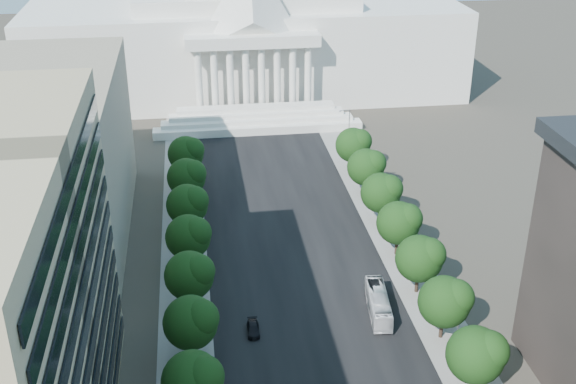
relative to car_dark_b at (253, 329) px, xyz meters
name	(u,v)px	position (x,y,z in m)	size (l,w,h in m)	color
road_asphalt	(290,244)	(9.05, 25.15, -0.64)	(30.00, 260.00, 0.01)	black
sidewalk_left	(184,251)	(-9.95, 25.15, -0.64)	(8.00, 260.00, 0.02)	gray
sidewalk_right	(392,237)	(28.05, 25.15, -0.64)	(8.00, 260.00, 0.02)	gray
capitol	(244,19)	(9.05, 120.04, 19.37)	(120.00, 56.00, 73.00)	white
office_block_left_far	(12,160)	(-38.95, 35.15, 14.36)	(38.00, 52.00, 30.00)	gray
tree_l_d	(195,380)	(-8.61, -17.04, 5.81)	(7.79, 7.60, 9.97)	#33261C
tree_l_e	(193,321)	(-8.61, -5.04, 5.81)	(7.79, 7.60, 9.97)	#33261C
tree_l_f	(191,274)	(-8.61, 6.96, 5.81)	(7.79, 7.60, 9.97)	#33261C
tree_l_g	(190,236)	(-8.61, 18.96, 5.81)	(7.79, 7.60, 9.97)	#33261C
tree_l_h	(189,204)	(-8.61, 30.96, 5.81)	(7.79, 7.60, 9.97)	#33261C
tree_l_i	(188,176)	(-8.61, 42.96, 5.81)	(7.79, 7.60, 9.97)	#33261C
tree_l_j	(187,153)	(-8.61, 54.96, 5.81)	(7.79, 7.60, 9.97)	#33261C
tree_r_d	(479,354)	(27.39, -17.04, 5.81)	(7.79, 7.60, 9.97)	#33261C
tree_r_e	(447,301)	(27.39, -5.04, 5.81)	(7.79, 7.60, 9.97)	#33261C
tree_r_f	(422,258)	(27.39, 6.96, 5.81)	(7.79, 7.60, 9.97)	#33261C
tree_r_g	(401,222)	(27.39, 18.96, 5.81)	(7.79, 7.60, 9.97)	#33261C
tree_r_h	(383,192)	(27.39, 30.96, 5.81)	(7.79, 7.60, 9.97)	#33261C
tree_r_i	(368,166)	(27.39, 42.96, 5.81)	(7.79, 7.60, 9.97)	#33261C
tree_r_j	(355,144)	(27.39, 54.96, 5.81)	(7.79, 7.60, 9.97)	#33261C
streetlight_c	(457,303)	(28.95, -4.85, 5.18)	(2.61, 0.44, 9.00)	gray
streetlight_d	(407,221)	(28.95, 20.15, 5.18)	(2.61, 0.44, 9.00)	gray
streetlight_e	(372,164)	(28.95, 45.15, 5.18)	(2.61, 0.44, 9.00)	gray
streetlight_f	(347,122)	(28.95, 70.15, 5.18)	(2.61, 0.44, 9.00)	gray
car_dark_b	(253,329)	(0.00, 0.00, 0.00)	(1.79, 4.41, 1.28)	black
city_bus	(378,303)	(19.48, 2.38, 1.04)	(2.82, 12.07, 3.36)	silver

